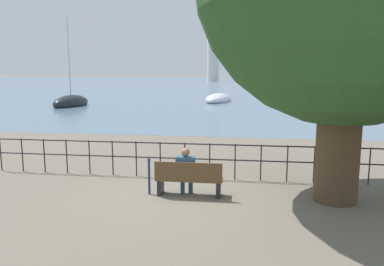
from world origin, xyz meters
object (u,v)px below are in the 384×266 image
(harbor_lighthouse, at_px, (213,55))
(seated_person_left, at_px, (186,169))
(closed_umbrella, at_px, (149,173))
(sailboat_0, at_px, (218,99))
(sailboat_2, at_px, (302,97))
(park_bench, at_px, (189,180))
(sailboat_3, at_px, (71,103))

(harbor_lighthouse, bearing_deg, seated_person_left, -85.40)
(closed_umbrella, bearing_deg, sailboat_0, 90.77)
(sailboat_2, bearing_deg, sailboat_0, -154.88)
(closed_umbrella, bearing_deg, park_bench, -0.58)
(closed_umbrella, height_order, sailboat_0, sailboat_0)
(park_bench, xyz_separation_m, harbor_lighthouse, (-10.70, 131.74, 9.20))
(closed_umbrella, relative_size, sailboat_3, 0.12)
(sailboat_2, bearing_deg, harbor_lighthouse, 103.36)
(park_bench, bearing_deg, sailboat_3, 121.46)
(sailboat_0, xyz_separation_m, harbor_lighthouse, (-9.25, 100.40, 9.34))
(harbor_lighthouse, bearing_deg, closed_umbrella, -85.80)
(park_bench, bearing_deg, sailboat_2, 77.43)
(park_bench, relative_size, sailboat_0, 0.21)
(sailboat_2, bearing_deg, closed_umbrella, -101.66)
(closed_umbrella, xyz_separation_m, sailboat_3, (-13.59, 23.87, -0.22))
(sailboat_2, bearing_deg, sailboat_3, -150.72)
(seated_person_left, xyz_separation_m, sailboat_0, (-1.35, 31.27, -0.39))
(park_bench, distance_m, harbor_lighthouse, 132.50)
(seated_person_left, xyz_separation_m, closed_umbrella, (-0.93, -0.06, -0.12))
(seated_person_left, height_order, harbor_lighthouse, harbor_lighthouse)
(seated_person_left, relative_size, sailboat_0, 0.15)
(sailboat_0, bearing_deg, seated_person_left, -76.46)
(closed_umbrella, distance_m, sailboat_2, 36.31)
(seated_person_left, distance_m, closed_umbrella, 0.94)
(closed_umbrella, distance_m, harbor_lighthouse, 132.40)
(sailboat_2, xyz_separation_m, harbor_lighthouse, (-18.55, 96.52, 9.32))
(closed_umbrella, relative_size, sailboat_2, 0.10)
(seated_person_left, height_order, sailboat_2, sailboat_2)
(sailboat_2, distance_m, harbor_lighthouse, 98.73)
(sailboat_2, relative_size, harbor_lighthouse, 0.49)
(seated_person_left, height_order, closed_umbrella, seated_person_left)
(park_bench, distance_m, sailboat_0, 31.38)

